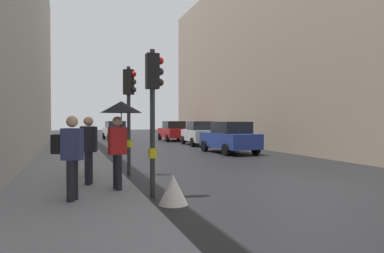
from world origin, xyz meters
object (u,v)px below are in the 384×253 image
pedestrian_with_black_backpack (86,143)px  warning_sign_triangle (173,190)px  traffic_light_near_left (153,95)px  car_blue_van (230,137)px  traffic_light_near_right (129,100)px  pedestrian_with_grey_backpack (70,153)px  pedestrian_in_dark_coat (89,147)px  car_silver_hatchback (116,130)px  pedestrian_with_umbrella (120,120)px  car_red_sedan (173,131)px  car_white_compact (200,133)px

pedestrian_with_black_backpack → warning_sign_triangle: pedestrian_with_black_backpack is taller
traffic_light_near_left → car_blue_van: bearing=55.2°
traffic_light_near_right → pedestrian_with_grey_backpack: 4.62m
traffic_light_near_left → warning_sign_triangle: traffic_light_near_left is taller
traffic_light_near_right → pedestrian_in_dark_coat: traffic_light_near_right is taller
pedestrian_with_black_backpack → pedestrian_with_grey_backpack: same height
pedestrian_with_black_backpack → car_blue_van: bearing=40.0°
car_silver_hatchback → car_blue_van: bearing=-74.9°
pedestrian_with_umbrella → pedestrian_with_black_backpack: (-0.69, 2.34, -0.68)m
pedestrian_with_grey_backpack → car_red_sedan: bearing=68.4°
traffic_light_near_right → traffic_light_near_left: (0.01, -3.51, -0.08)m
pedestrian_in_dark_coat → pedestrian_with_black_backpack: bearing=90.3°
car_blue_van → car_silver_hatchback: same height
car_red_sedan → pedestrian_with_black_backpack: 20.64m
car_red_sedan → pedestrian_in_dark_coat: pedestrian_in_dark_coat is taller
car_silver_hatchback → pedestrian_with_grey_backpack: pedestrian_with_grey_backpack is taller
car_blue_van → pedestrian_with_grey_backpack: (-8.44, -9.91, 0.29)m
car_silver_hatchback → pedestrian_with_umbrella: bearing=-96.8°
warning_sign_triangle → traffic_light_near_left: bearing=104.0°
traffic_light_near_right → warning_sign_triangle: (0.23, -4.42, -2.18)m
pedestrian_with_grey_backpack → warning_sign_triangle: (2.11, -0.42, -0.84)m
traffic_light_near_left → car_blue_van: size_ratio=0.82×
car_red_sedan → car_white_compact: bearing=-87.3°
car_red_sedan → traffic_light_near_left: bearing=-107.6°
traffic_light_near_left → warning_sign_triangle: size_ratio=5.43×
car_white_compact → warning_sign_triangle: bearing=-112.6°
traffic_light_near_right → car_silver_hatchback: size_ratio=0.84×
pedestrian_with_black_backpack → traffic_light_near_right: bearing=29.0°
car_white_compact → pedestrian_with_umbrella: (-7.87, -15.30, 0.96)m
car_red_sedan → pedestrian_with_black_backpack: pedestrian_with_black_backpack is taller
car_blue_van → pedestrian_with_grey_backpack: bearing=-130.4°
traffic_light_near_right → pedestrian_with_grey_backpack: bearing=-115.2°
car_white_compact → pedestrian_with_grey_backpack: bearing=-119.2°
traffic_light_near_left → pedestrian_with_grey_backpack: size_ratio=1.99×
warning_sign_triangle → car_blue_van: bearing=58.5°
pedestrian_with_grey_backpack → pedestrian_in_dark_coat: bearing=75.6°
traffic_light_near_left → pedestrian_with_black_backpack: bearing=117.8°
pedestrian_with_black_backpack → pedestrian_with_grey_backpack: 3.24m
pedestrian_with_black_backpack → car_silver_hatchback: bearing=80.8°
traffic_light_near_left → pedestrian_with_black_backpack: 3.33m
car_blue_van → pedestrian_with_black_backpack: size_ratio=2.42×
traffic_light_near_right → pedestrian_in_dark_coat: 2.96m
car_red_sedan → car_blue_van: bearing=-91.4°
car_blue_van → car_silver_hatchback: size_ratio=0.99×
car_white_compact → car_blue_van: 6.27m
car_silver_hatchback → warning_sign_triangle: car_silver_hatchback is taller
car_white_compact → pedestrian_in_dark_coat: pedestrian_in_dark_coat is taller
pedestrian_with_grey_backpack → pedestrian_in_dark_coat: size_ratio=1.00×
pedestrian_with_grey_backpack → pedestrian_in_dark_coat: same height
car_white_compact → pedestrian_in_dark_coat: bearing=-120.8°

